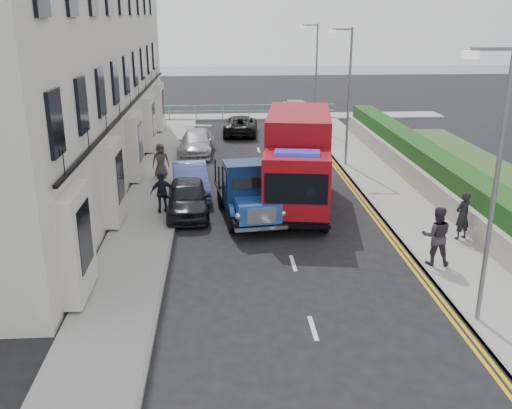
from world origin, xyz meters
The scene contains 22 objects.
ground centered at (0.00, 0.00, 0.00)m, with size 120.00×120.00×0.00m, color black.
pavement_west centered at (-5.20, 9.00, 0.06)m, with size 2.40×38.00×0.12m, color gray.
pavement_east centered at (5.30, 9.00, 0.06)m, with size 2.60×38.00×0.12m, color gray.
promenade centered at (0.00, 29.00, 0.06)m, with size 30.00×2.50×0.12m, color gray.
sea_plane centered at (0.00, 60.00, 0.00)m, with size 120.00×120.00×0.00m, color slate.
terrace_west centered at (-9.47, 13.00, 7.17)m, with size 6.31×30.20×14.25m.
garden_east centered at (7.21, 9.00, 0.90)m, with size 1.45×28.00×1.75m.
seafront_railing centered at (0.00, 28.20, 0.58)m, with size 13.00×0.08×1.11m.
lamp_near centered at (4.18, -2.00, 4.00)m, with size 1.23×0.18×7.00m.
lamp_mid centered at (4.18, 14.00, 4.00)m, with size 1.23×0.18×7.00m.
lamp_far centered at (4.18, 24.00, 4.00)m, with size 1.23×0.18×7.00m.
bedford_lorry centered at (-1.14, 5.82, 1.11)m, with size 2.59×5.27×2.40m.
red_lorry centered at (0.89, 7.76, 2.03)m, with size 3.51×7.54×3.80m.
parked_car_front centered at (-3.60, 7.00, 0.70)m, with size 1.65×4.10×1.40m, color black.
parked_car_mid centered at (-3.60, 9.51, 0.69)m, with size 1.46×4.19×1.38m, color #5D74C7.
parked_car_rear centered at (-3.60, 17.23, 0.67)m, with size 1.87×4.61×1.34m, color #B7B6BB.
seafront_car_left centered at (-0.87, 22.64, 0.64)m, with size 2.11×4.58×1.27m, color black.
seafront_car_right centered at (3.50, 27.00, 0.81)m, with size 1.91×4.76×1.62m, color silver.
pedestrian_east_near centered at (6.10, 3.44, 0.98)m, with size 0.63×0.41×1.73m, color black.
pedestrian_east_far centered at (4.40, 1.42, 1.07)m, with size 0.92×0.72×1.90m, color #352D38.
pedestrian_west_near centered at (-4.58, 6.92, 0.94)m, with size 0.96×0.40×1.63m, color black.
pedestrian_west_far centered at (-5.11, 11.99, 0.95)m, with size 0.81×0.53×1.66m, color #41382F.
Camera 1 is at (-2.30, -14.68, 7.66)m, focal length 40.00 mm.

